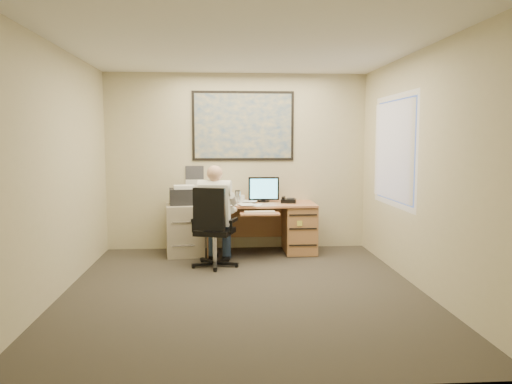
{
  "coord_description": "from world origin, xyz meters",
  "views": [
    {
      "loc": [
        -0.24,
        -5.46,
        1.69
      ],
      "look_at": [
        0.23,
        1.3,
        0.98
      ],
      "focal_mm": 35.0,
      "sensor_mm": 36.0,
      "label": 1
    }
  ],
  "objects": [
    {
      "name": "desk",
      "position": [
        0.68,
        1.9,
        0.44
      ],
      "size": [
        1.6,
        0.97,
        1.12
      ],
      "color": "tan",
      "rests_on": "ground"
    },
    {
      "name": "wall_calendar",
      "position": [
        -0.65,
        2.24,
        1.08
      ],
      "size": [
        0.28,
        0.01,
        0.42
      ],
      "primitive_type": "cube",
      "color": "white",
      "rests_on": "room_shell"
    },
    {
      "name": "filing_cabinet",
      "position": [
        -0.79,
        1.86,
        0.44
      ],
      "size": [
        0.61,
        0.7,
        1.03
      ],
      "rotation": [
        0.0,
        0.0,
        0.13
      ],
      "color": "#AFA38D",
      "rests_on": "ground"
    },
    {
      "name": "world_map",
      "position": [
        0.1,
        2.23,
        1.9
      ],
      "size": [
        1.56,
        0.03,
        1.06
      ],
      "primitive_type": "cube",
      "color": "#1E4C93",
      "rests_on": "room_shell"
    },
    {
      "name": "room_shell",
      "position": [
        0.0,
        0.0,
        1.35
      ],
      "size": [
        4.0,
        4.5,
        2.7
      ],
      "color": "#322E27",
      "rests_on": "ground"
    },
    {
      "name": "office_chair",
      "position": [
        -0.32,
        1.07,
        0.31
      ],
      "size": [
        0.8,
        0.8,
        1.08
      ],
      "rotation": [
        0.0,
        0.0,
        -0.3
      ],
      "color": "black",
      "rests_on": "ground"
    },
    {
      "name": "window_blinds",
      "position": [
        1.97,
        0.8,
        1.55
      ],
      "size": [
        0.06,
        1.4,
        1.3
      ],
      "primitive_type": null,
      "color": "silver",
      "rests_on": "room_shell"
    },
    {
      "name": "person",
      "position": [
        -0.33,
        1.15,
        0.68
      ],
      "size": [
        0.68,
        0.88,
        1.35
      ],
      "primitive_type": null,
      "rotation": [
        0.0,
        0.0,
        -0.16
      ],
      "color": "white",
      "rests_on": "office_chair"
    }
  ]
}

